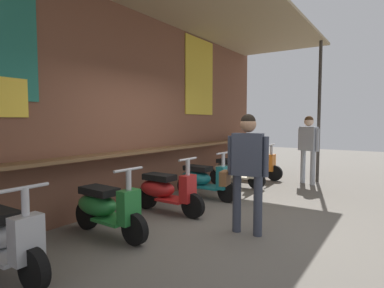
{
  "coord_description": "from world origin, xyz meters",
  "views": [
    {
      "loc": [
        -4.16,
        -2.27,
        1.56
      ],
      "look_at": [
        0.76,
        1.0,
        1.14
      ],
      "focal_mm": 29.76,
      "sensor_mm": 36.0,
      "label": 1
    }
  ],
  "objects": [
    {
      "name": "scooter_teal",
      "position": [
        1.26,
        1.08,
        0.39
      ],
      "size": [
        0.46,
        1.4,
        0.97
      ],
      "rotation": [
        0.0,
        0.0,
        -1.61
      ],
      "color": "#197075",
      "rests_on": "ground_plane"
    },
    {
      "name": "scooter_silver",
      "position": [
        -2.62,
        1.08,
        0.39
      ],
      "size": [
        0.46,
        1.4,
        0.97
      ],
      "rotation": [
        0.0,
        0.0,
        -1.56
      ],
      "color": "#B2B5BA",
      "rests_on": "ground_plane"
    },
    {
      "name": "scooter_green",
      "position": [
        -1.27,
        1.08,
        0.39
      ],
      "size": [
        0.47,
        1.4,
        0.97
      ],
      "rotation": [
        0.0,
        0.0,
        -1.62
      ],
      "color": "#237533",
      "rests_on": "ground_plane"
    },
    {
      "name": "ground_plane",
      "position": [
        0.0,
        0.0,
        0.0
      ],
      "size": [
        29.34,
        29.34,
        0.0
      ],
      "primitive_type": "plane",
      "color": "#605B54"
    },
    {
      "name": "scooter_cream",
      "position": [
        2.67,
        1.08,
        0.39
      ],
      "size": [
        0.46,
        1.4,
        0.97
      ],
      "rotation": [
        0.0,
        0.0,
        -1.53
      ],
      "color": "beige",
      "rests_on": "ground_plane"
    },
    {
      "name": "shopper_browsing",
      "position": [
        3.97,
        -0.32,
        1.05
      ],
      "size": [
        0.33,
        0.55,
        1.69
      ],
      "rotation": [
        0.0,
        0.0,
        2.79
      ],
      "color": "#999EA8",
      "rests_on": "ground_plane"
    },
    {
      "name": "scooter_red",
      "position": [
        0.04,
        1.08,
        0.39
      ],
      "size": [
        0.46,
        1.4,
        0.97
      ],
      "rotation": [
        0.0,
        0.0,
        -1.59
      ],
      "color": "red",
      "rests_on": "ground_plane"
    },
    {
      "name": "scooter_orange",
      "position": [
        3.91,
        1.08,
        0.39
      ],
      "size": [
        0.46,
        1.4,
        0.97
      ],
      "rotation": [
        0.0,
        0.0,
        -1.56
      ],
      "color": "orange",
      "rests_on": "ground_plane"
    },
    {
      "name": "shopper_with_handbag",
      "position": [
        -0.14,
        -0.49,
        1.01
      ],
      "size": [
        0.36,
        0.66,
        1.66
      ],
      "rotation": [
        0.0,
        0.0,
        3.34
      ],
      "color": "#383D4C",
      "rests_on": "ground_plane"
    },
    {
      "name": "market_stall_facade",
      "position": [
        -0.0,
        1.84,
        2.13
      ],
      "size": [
        10.48,
        2.71,
        3.85
      ],
      "color": "brown",
      "rests_on": "ground_plane"
    }
  ]
}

